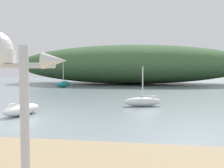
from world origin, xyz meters
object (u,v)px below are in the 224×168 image
sailboat_by_sandbar (22,109)px  sailboat_inner_mooring (143,102)px  sailboat_centre_water (63,84)px  mast_structure (3,68)px

sailboat_by_sandbar → sailboat_inner_mooring: bearing=34.9°
sailboat_centre_water → sailboat_by_sandbar: size_ratio=1.16×
sailboat_centre_water → sailboat_inner_mooring: (11.25, -16.05, -0.10)m
sailboat_centre_water → sailboat_by_sandbar: sailboat_centre_water is taller
mast_structure → sailboat_inner_mooring: 14.49m
mast_structure → sailboat_by_sandbar: mast_structure is taller
mast_structure → sailboat_by_sandbar: bearing=117.2°
sailboat_inner_mooring → mast_structure: bearing=-94.8°
mast_structure → sailboat_inner_mooring: size_ratio=1.04×
sailboat_inner_mooring → sailboat_by_sandbar: size_ratio=0.92×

